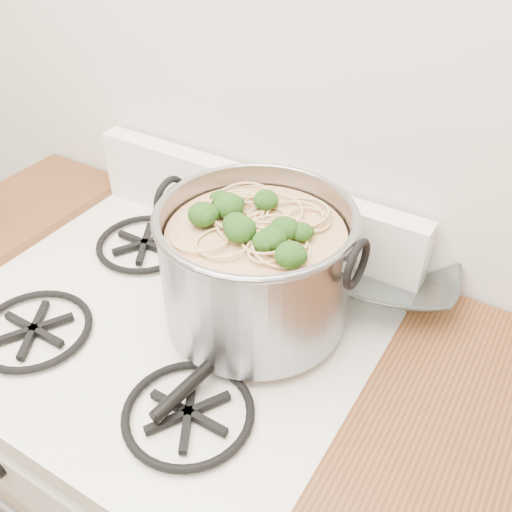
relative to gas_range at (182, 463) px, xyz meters
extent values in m
plane|color=silver|center=(0.00, 0.34, 0.91)|extent=(3.60, 0.00, 3.60)
cube|color=white|center=(0.00, 0.00, -0.03)|extent=(0.76, 0.65, 0.81)
cube|color=white|center=(0.00, 0.00, 0.44)|extent=(0.76, 0.65, 0.04)
cube|color=black|center=(0.00, 0.00, 0.48)|extent=(0.60, 0.56, 0.02)
cylinder|color=black|center=(-0.10, -0.32, 0.34)|extent=(0.04, 0.03, 0.04)
cube|color=silver|center=(-0.51, 0.00, 0.00)|extent=(0.25, 0.65, 0.88)
cylinder|color=gray|center=(0.15, 0.09, 0.59)|extent=(0.32, 0.32, 0.21)
torus|color=gray|center=(0.15, 0.09, 0.70)|extent=(0.33, 0.33, 0.01)
torus|color=black|center=(-0.03, 0.09, 0.67)|extent=(0.01, 0.08, 0.08)
torus|color=black|center=(0.32, 0.09, 0.67)|extent=(0.01, 0.08, 0.08)
cylinder|color=tan|center=(0.15, 0.09, 0.58)|extent=(0.29, 0.29, 0.18)
sphere|color=#1D4412|center=(0.15, 0.09, 0.68)|extent=(0.04, 0.04, 0.04)
sphere|color=#1D4412|center=(0.15, 0.09, 0.68)|extent=(0.04, 0.04, 0.04)
sphere|color=#1D4412|center=(0.15, 0.09, 0.68)|extent=(0.04, 0.04, 0.04)
sphere|color=#1D4412|center=(0.15, 0.09, 0.68)|extent=(0.04, 0.04, 0.04)
sphere|color=#1D4412|center=(0.15, 0.09, 0.68)|extent=(0.04, 0.04, 0.04)
sphere|color=#1D4412|center=(0.15, 0.09, 0.68)|extent=(0.04, 0.04, 0.04)
sphere|color=#1D4412|center=(0.15, 0.09, 0.68)|extent=(0.04, 0.04, 0.04)
sphere|color=#1D4412|center=(0.15, 0.09, 0.68)|extent=(0.04, 0.04, 0.04)
sphere|color=#1D4412|center=(0.15, 0.09, 0.68)|extent=(0.04, 0.04, 0.04)
sphere|color=#1D4412|center=(0.15, 0.09, 0.68)|extent=(0.04, 0.04, 0.04)
sphere|color=#1D4412|center=(0.15, 0.09, 0.68)|extent=(0.04, 0.04, 0.04)
imported|color=white|center=(0.33, 0.28, 0.50)|extent=(0.12, 0.12, 0.02)
camera|label=1|loc=(0.54, -0.55, 1.20)|focal=40.00mm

